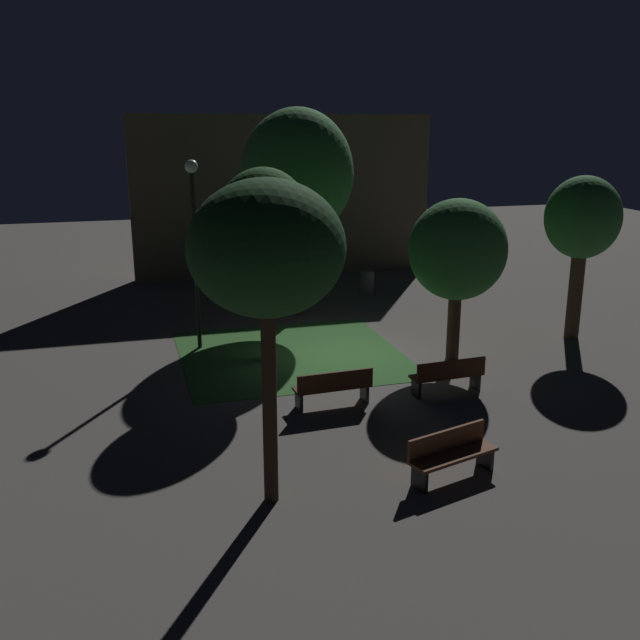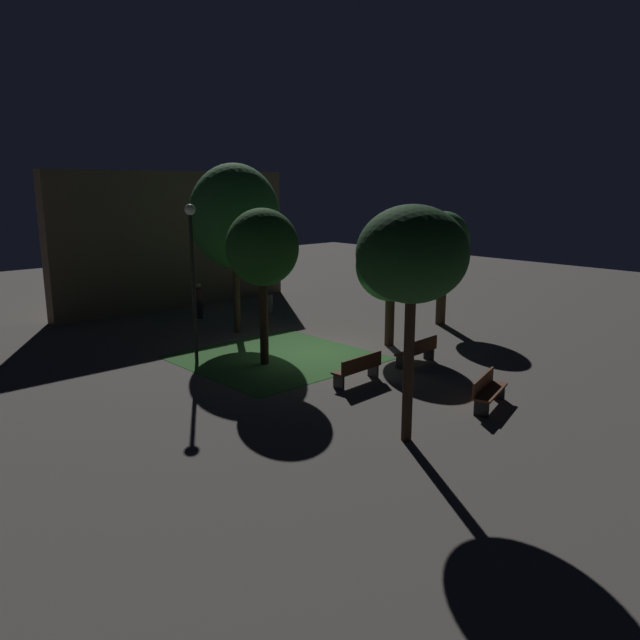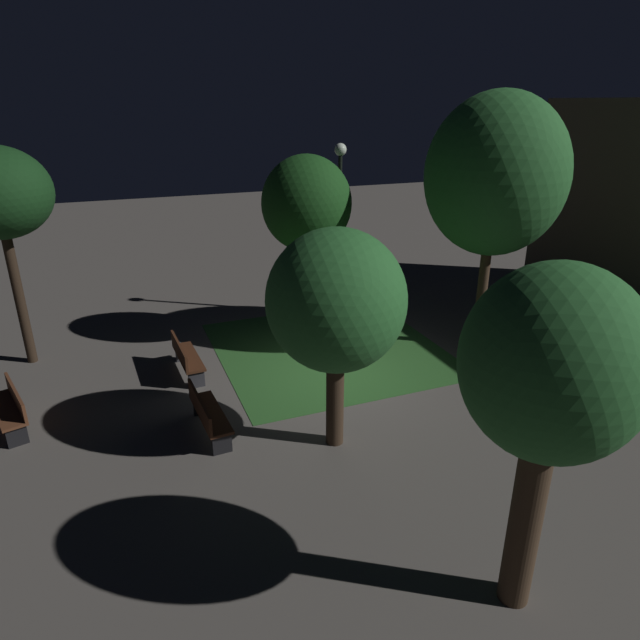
% 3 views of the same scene
% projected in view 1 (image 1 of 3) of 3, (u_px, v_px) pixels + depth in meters
% --- Properties ---
extents(ground_plane, '(60.00, 60.00, 0.00)m').
position_uv_depth(ground_plane, '(346.00, 355.00, 19.98)').
color(ground_plane, '#56514C').
extents(grass_lawn, '(6.05, 5.94, 0.01)m').
position_uv_depth(grass_lawn, '(291.00, 354.00, 19.98)').
color(grass_lawn, '#2D6028').
rests_on(grass_lawn, ground).
extents(bench_lawn_edge, '(1.82, 0.57, 0.88)m').
position_uv_depth(bench_lawn_edge, '(333.00, 387.00, 16.27)').
color(bench_lawn_edge, '#422314').
rests_on(bench_lawn_edge, ground).
extents(bench_by_lamp, '(1.83, 0.59, 0.88)m').
position_uv_depth(bench_by_lamp, '(448.00, 375.00, 17.02)').
color(bench_by_lamp, '#422314').
rests_on(bench_by_lamp, ground).
extents(bench_front_right, '(1.86, 0.97, 0.88)m').
position_uv_depth(bench_front_right, '(451.00, 453.00, 13.06)').
color(bench_front_right, brown).
rests_on(bench_front_right, ground).
extents(tree_lawn_side, '(2.60, 2.60, 4.38)m').
position_uv_depth(tree_lawn_side, '(458.00, 251.00, 18.80)').
color(tree_lawn_side, '#38281C').
rests_on(tree_lawn_side, ground).
extents(tree_near_wall, '(2.16, 2.16, 4.81)m').
position_uv_depth(tree_near_wall, '(582.00, 221.00, 20.59)').
color(tree_near_wall, '#423021').
rests_on(tree_near_wall, ground).
extents(tree_left_canopy, '(2.52, 2.52, 5.51)m').
position_uv_depth(tree_left_canopy, '(266.00, 251.00, 11.19)').
color(tree_left_canopy, '#2D2116').
rests_on(tree_left_canopy, ground).
extents(tree_back_left, '(3.58, 3.58, 6.73)m').
position_uv_depth(tree_back_left, '(298.00, 173.00, 22.77)').
color(tree_back_left, '#423021').
rests_on(tree_back_left, ground).
extents(tree_back_right, '(2.38, 2.38, 5.19)m').
position_uv_depth(tree_back_right, '(264.00, 218.00, 18.42)').
color(tree_back_right, '#2D2116').
rests_on(tree_back_right, ground).
extents(lamp_post_near_wall, '(0.36, 0.36, 5.30)m').
position_uv_depth(lamp_post_near_wall, '(194.00, 226.00, 19.63)').
color(lamp_post_near_wall, black).
rests_on(lamp_post_near_wall, ground).
extents(trash_bin, '(0.54, 0.54, 0.89)m').
position_uv_depth(trash_bin, '(367.00, 283.00, 26.69)').
color(trash_bin, '#4C4C4C').
rests_on(trash_bin, ground).
extents(pedestrian, '(0.34, 0.34, 1.61)m').
position_uv_depth(pedestrian, '(283.00, 270.00, 26.91)').
color(pedestrian, black).
rests_on(pedestrian, ground).
extents(building_wall_backdrop, '(12.41, 0.80, 6.53)m').
position_uv_depth(building_wall_backdrop, '(284.00, 196.00, 29.44)').
color(building_wall_backdrop, brown).
rests_on(building_wall_backdrop, ground).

